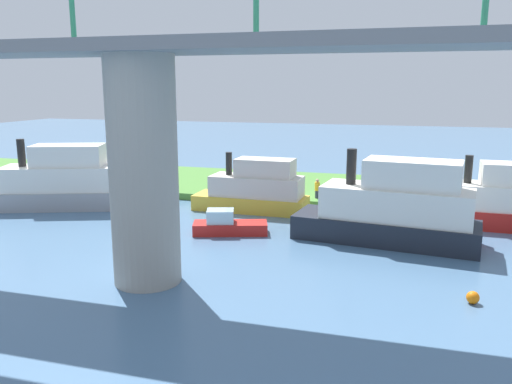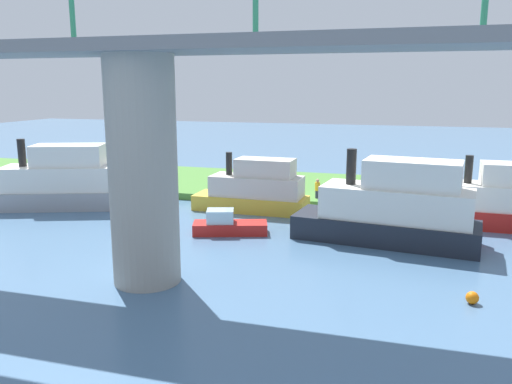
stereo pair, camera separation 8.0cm
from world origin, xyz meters
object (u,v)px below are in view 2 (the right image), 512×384
bridge_pylon (143,172)px  person_on_bank (317,188)px  marker_buoy (472,298)px  houseboat_blue (392,209)px  motorboat_red (228,225)px  pontoon_yellow (502,202)px  motorboat_white (57,182)px  skiff_small (254,190)px  mooring_post (284,189)px

bridge_pylon → person_on_bank: (-4.58, -16.60, -3.60)m
marker_buoy → bridge_pylon: bearing=5.9°
person_on_bank → houseboat_blue: size_ratio=0.14×
marker_buoy → houseboat_blue: bearing=-65.9°
motorboat_red → pontoon_yellow: 16.33m
person_on_bank → motorboat_red: size_ratio=0.31×
bridge_pylon → motorboat_red: bridge_pylon is taller
motorboat_white → pontoon_yellow: 28.90m
pontoon_yellow → marker_buoy: pontoon_yellow is taller
motorboat_white → pontoon_yellow: size_ratio=1.18×
marker_buoy → motorboat_white: bearing=-20.1°
houseboat_blue → marker_buoy: (-3.36, 7.52, -1.59)m
skiff_small → houseboat_blue: houseboat_blue is taller
person_on_bank → houseboat_blue: (-5.35, 7.72, 0.64)m
bridge_pylon → motorboat_white: size_ratio=0.97×
mooring_post → skiff_small: 3.86m
skiff_small → motorboat_red: size_ratio=1.73×
motorboat_white → mooring_post: bearing=-156.0°
motorboat_white → bridge_pylon: bearing=139.4°
person_on_bank → motorboat_red: 9.43m
skiff_small → marker_buoy: (-12.51, 12.34, -1.21)m
skiff_small → pontoon_yellow: pontoon_yellow is taller
mooring_post → marker_buoy: (-11.35, 15.97, -0.61)m
houseboat_blue → marker_buoy: houseboat_blue is taller
bridge_pylon → motorboat_red: size_ratio=2.15×
mooring_post → motorboat_white: size_ratio=0.07×
mooring_post → houseboat_blue: bearing=133.4°
skiff_small → bridge_pylon: bearing=86.7°
bridge_pylon → skiff_small: bridge_pylon is taller
person_on_bank → skiff_small: 4.78m
mooring_post → skiff_small: bearing=72.3°
person_on_bank → mooring_post: person_on_bank is taller
skiff_small → motorboat_white: motorboat_white is taller
bridge_pylon → person_on_bank: 17.59m
person_on_bank → motorboat_white: motorboat_white is taller
person_on_bank → pontoon_yellow: 11.86m
bridge_pylon → motorboat_white: 16.93m
person_on_bank → pontoon_yellow: size_ratio=0.17×
bridge_pylon → pontoon_yellow: bridge_pylon is taller
person_on_bank → mooring_post: (2.64, -0.74, -0.34)m
motorboat_white → motorboat_red: bearing=168.0°
mooring_post → marker_buoy: bearing=125.4°
bridge_pylon → pontoon_yellow: bearing=-139.4°
skiff_small → pontoon_yellow: bearing=-179.6°
motorboat_red → bridge_pylon: bearing=83.6°
person_on_bank → marker_buoy: size_ratio=2.78×
bridge_pylon → motorboat_white: (12.65, -10.84, -3.02)m
houseboat_blue → pontoon_yellow: bearing=-141.4°
mooring_post → marker_buoy: 19.60m
bridge_pylon → pontoon_yellow: 21.45m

